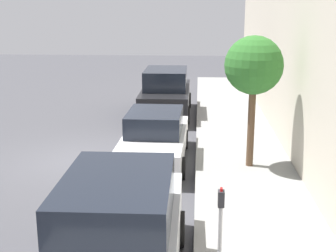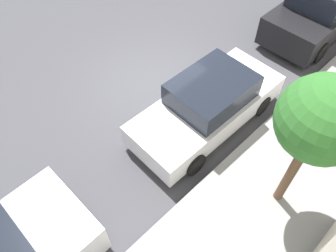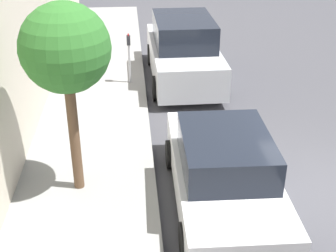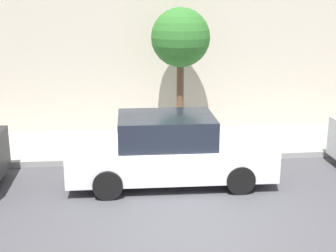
# 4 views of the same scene
# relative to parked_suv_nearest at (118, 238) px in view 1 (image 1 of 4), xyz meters

# --- Properties ---
(ground_plane) EXTENTS (60.00, 60.00, 0.00)m
(ground_plane) POSITION_rel_parked_suv_nearest_xyz_m (-2.27, 6.46, -0.93)
(ground_plane) COLOR #424247
(sidewalk) EXTENTS (2.79, 32.00, 0.15)m
(sidewalk) POSITION_rel_parked_suv_nearest_xyz_m (2.63, 6.46, -0.85)
(sidewalk) COLOR gray
(sidewalk) RESTS_ON ground_plane
(parked_suv_nearest) EXTENTS (2.08, 4.82, 1.98)m
(parked_suv_nearest) POSITION_rel_parked_suv_nearest_xyz_m (0.00, 0.00, 0.00)
(parked_suv_nearest) COLOR #B7BABF
(parked_suv_nearest) RESTS_ON ground_plane
(parked_sedan_second) EXTENTS (1.92, 4.53, 1.54)m
(parked_sedan_second) POSITION_rel_parked_suv_nearest_xyz_m (-0.01, 6.54, -0.20)
(parked_sedan_second) COLOR silver
(parked_sedan_second) RESTS_ON ground_plane
(parked_suv_third) EXTENTS (2.08, 4.81, 1.98)m
(parked_suv_third) POSITION_rel_parked_suv_nearest_xyz_m (-0.10, 12.62, 0.00)
(parked_suv_third) COLOR black
(parked_suv_third) RESTS_ON ground_plane
(parking_meter_near) EXTENTS (0.11, 0.15, 1.51)m
(parking_meter_near) POSITION_rel_parked_suv_nearest_xyz_m (1.68, 0.45, 0.14)
(parking_meter_near) COLOR #ADADB2
(parking_meter_near) RESTS_ON sidewalk
(street_tree) EXTENTS (1.60, 1.60, 3.67)m
(street_tree) POSITION_rel_parked_suv_nearest_xyz_m (2.76, 5.94, 2.05)
(street_tree) COLOR brown
(street_tree) RESTS_ON sidewalk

